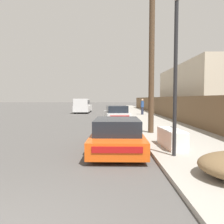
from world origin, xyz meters
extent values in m
cube|color=#9E998E|center=(5.30, 23.50, 0.06)|extent=(4.20, 63.00, 0.12)
cube|color=white|center=(4.11, 5.85, 0.44)|extent=(0.73, 1.82, 0.65)
cube|color=white|center=(4.11, 5.85, 0.78)|extent=(0.70, 1.74, 0.03)
cube|color=#333335|center=(4.25, 6.41, 0.81)|extent=(0.04, 0.20, 0.02)
cube|color=gray|center=(4.09, 6.13, 0.80)|extent=(0.64, 0.11, 0.01)
cube|color=gray|center=(4.12, 5.58, 0.80)|extent=(0.64, 0.11, 0.01)
cube|color=#E05114|center=(2.05, 6.04, 0.41)|extent=(1.98, 4.58, 0.53)
cube|color=black|center=(2.04, 5.64, 0.95)|extent=(1.65, 2.22, 0.53)
cube|color=#B21414|center=(1.99, 3.76, 0.51)|extent=(1.45, 0.07, 0.19)
cylinder|color=black|center=(1.28, 7.47, 0.33)|extent=(0.22, 0.67, 0.66)
cylinder|color=black|center=(2.89, 7.42, 0.33)|extent=(0.22, 0.67, 0.66)
cylinder|color=black|center=(1.20, 4.66, 0.33)|extent=(0.22, 0.67, 0.66)
cylinder|color=black|center=(2.82, 4.62, 0.33)|extent=(0.22, 0.67, 0.66)
cube|color=silver|center=(2.28, 15.60, 0.49)|extent=(2.15, 4.71, 0.69)
cube|color=black|center=(2.30, 15.42, 1.11)|extent=(1.74, 2.68, 0.54)
cube|color=#B21414|center=(2.47, 13.30, 0.61)|extent=(1.39, 0.14, 0.24)
cylinder|color=black|center=(1.40, 16.96, 0.34)|extent=(0.25, 0.69, 0.67)
cylinder|color=black|center=(2.94, 17.08, 0.34)|extent=(0.25, 0.69, 0.67)
cylinder|color=black|center=(1.63, 14.13, 0.34)|extent=(0.25, 0.69, 0.67)
cylinder|color=black|center=(3.17, 14.25, 0.34)|extent=(0.25, 0.69, 0.67)
cube|color=silver|center=(-1.95, 27.72, 0.61)|extent=(2.01, 5.33, 0.80)
cube|color=silver|center=(-1.97, 26.26, 1.47)|extent=(1.86, 2.41, 0.91)
cube|color=black|center=(-1.97, 26.26, 1.49)|extent=(1.90, 2.36, 0.50)
cylinder|color=black|center=(-1.16, 26.06, 0.42)|extent=(0.27, 0.84, 0.83)
cylinder|color=black|center=(-2.79, 26.08, 0.42)|extent=(0.27, 0.84, 0.83)
cylinder|color=black|center=(-1.12, 29.36, 0.42)|extent=(0.27, 0.84, 0.83)
cylinder|color=black|center=(-2.75, 29.37, 0.42)|extent=(0.27, 0.84, 0.83)
cylinder|color=#4C3826|center=(3.97, 9.34, 4.35)|extent=(0.29, 0.29, 8.47)
cylinder|color=#232326|center=(3.83, 4.58, 2.52)|extent=(0.12, 0.12, 4.81)
cube|color=brown|center=(7.25, 20.67, 1.12)|extent=(0.08, 45.04, 1.99)
cube|color=beige|center=(11.76, 21.15, 2.70)|extent=(6.00, 14.44, 5.40)
cylinder|color=#282D42|center=(5.44, 22.53, 0.55)|extent=(0.28, 0.28, 0.85)
cylinder|color=#2D5193|center=(5.44, 22.53, 1.31)|extent=(0.34, 0.34, 0.68)
sphere|color=tan|center=(5.44, 22.53, 1.78)|extent=(0.26, 0.26, 0.26)
camera|label=1|loc=(1.80, -2.28, 1.95)|focal=35.00mm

